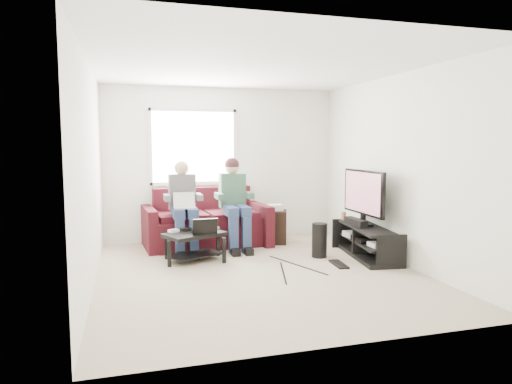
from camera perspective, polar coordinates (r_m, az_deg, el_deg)
floor at (r=5.96m, az=0.33°, el=-10.03°), size 4.50×4.50×0.00m
ceiling at (r=5.80m, az=0.35°, el=15.48°), size 4.50×4.50×0.00m
wall_back at (r=7.92m, az=-4.20°, el=3.49°), size 4.50×0.00×4.50m
wall_front at (r=3.63m, az=10.25°, el=0.47°), size 4.50×0.00×4.50m
wall_left at (r=5.52m, az=-20.02°, el=2.06°), size 0.00×4.50×4.50m
wall_right at (r=6.58m, az=17.35°, el=2.73°), size 0.00×4.50×4.50m
window at (r=7.81m, az=-7.80°, el=5.62°), size 1.48×0.04×1.28m
sofa at (r=7.51m, az=-6.29°, el=-4.07°), size 2.03×1.06×0.92m
person_left at (r=7.03m, az=-9.06°, el=-1.23°), size 0.40×0.70×1.39m
person_right at (r=7.18m, az=-2.73°, el=-0.53°), size 0.40×0.71×1.43m
laptop_silver at (r=6.87m, az=-8.89°, el=-1.51°), size 0.34×0.25×0.24m
coffee_table at (r=6.51m, az=-7.67°, el=-6.00°), size 0.94×0.78×0.41m
laptop_black at (r=6.41m, az=-6.53°, el=-4.10°), size 0.41×0.36×0.24m
controller_a at (r=6.57m, az=-10.26°, el=-4.79°), size 0.17×0.15×0.04m
controller_b at (r=6.65m, az=-8.76°, el=-4.64°), size 0.17×0.15×0.04m
controller_c at (r=6.68m, az=-5.31°, el=-4.54°), size 0.17×0.14×0.04m
tv_stand at (r=6.88m, az=13.58°, el=-6.24°), size 0.60×1.43×0.46m
tv at (r=6.85m, az=13.29°, el=-0.24°), size 0.12×1.10×0.81m
soundbar at (r=6.85m, az=12.35°, el=-3.68°), size 0.12×0.50×0.10m
drink_cup at (r=7.35m, az=10.89°, el=-2.92°), size 0.08×0.08×0.12m
console_white at (r=6.53m, az=15.32°, el=-6.33°), size 0.30×0.22×0.06m
console_grey at (r=7.12m, az=12.41°, el=-5.15°), size 0.34×0.26×0.08m
console_black at (r=6.82m, az=13.80°, el=-5.72°), size 0.38×0.30×0.07m
subwoofer at (r=6.75m, az=7.93°, el=-5.99°), size 0.22×0.22×0.50m
keyboard_floor at (r=6.40m, az=10.30°, el=-8.87°), size 0.19×0.45×0.02m
end_table at (r=7.62m, az=2.43°, el=-4.24°), size 0.37×0.37×0.65m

